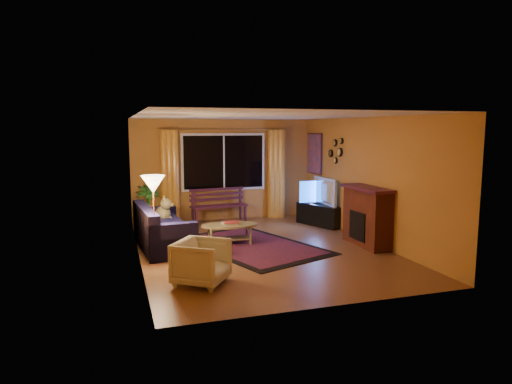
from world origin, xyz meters
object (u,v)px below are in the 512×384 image
object	(u,v)px
bench	(219,214)
sofa	(163,227)
floor_lamp	(154,219)
tv_console	(320,215)
coffee_table	(230,234)
armchair	(202,260)

from	to	relation	value
bench	sofa	bearing A→B (deg)	-134.82
floor_lamp	sofa	bearing A→B (deg)	74.99
bench	tv_console	xyz separation A→B (m)	(2.21, -1.01, 0.04)
sofa	coffee_table	distance (m)	1.30
armchair	bench	bearing A→B (deg)	19.02
sofa	tv_console	size ratio (longest dim) A/B	1.67
tv_console	bench	bearing A→B (deg)	133.48
bench	tv_console	distance (m)	2.43
armchair	floor_lamp	xyz separation A→B (m)	(-0.55, 1.38, 0.38)
bench	armchair	distance (m)	4.43
bench	floor_lamp	xyz separation A→B (m)	(-1.79, -2.87, 0.54)
bench	armchair	bearing A→B (deg)	-112.95
sofa	armchair	bearing A→B (deg)	-86.93
tv_console	floor_lamp	bearing A→B (deg)	-177.04
sofa	tv_console	xyz separation A→B (m)	(3.76, 0.96, -0.15)
sofa	armchair	distance (m)	2.30
bench	coffee_table	bearing A→B (deg)	-104.11
coffee_table	tv_console	distance (m)	2.72
bench	floor_lamp	world-z (taller)	floor_lamp
floor_lamp	coffee_table	size ratio (longest dim) A/B	1.34
bench	sofa	world-z (taller)	sofa
floor_lamp	bench	bearing A→B (deg)	58.04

